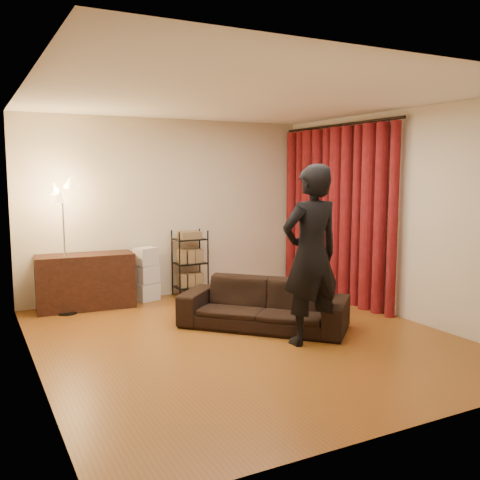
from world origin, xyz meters
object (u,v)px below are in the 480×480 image
media_cabinet (86,281)px  wire_shelf (190,263)px  storage_boxes (147,274)px  sofa (264,304)px  person (311,255)px  floor_lamp (64,249)px

media_cabinet → wire_shelf: (1.59, 0.06, 0.12)m
media_cabinet → storage_boxes: size_ratio=1.65×
sofa → wire_shelf: size_ratio=1.97×
sofa → wire_shelf: bearing=139.7°
wire_shelf → sofa: bearing=-109.3°
storage_boxes → sofa: bearing=-67.5°
person → media_cabinet: (-1.91, 2.71, -0.61)m
person → media_cabinet: person is taller
wire_shelf → floor_lamp: 1.94m
media_cabinet → floor_lamp: 0.61m
sofa → wire_shelf: wire_shelf is taller
storage_boxes → floor_lamp: (-1.20, -0.24, 0.49)m
sofa → storage_boxes: (-0.84, 2.02, 0.11)m
media_cabinet → storage_boxes: 0.91m
person → media_cabinet: size_ratio=1.51×
floor_lamp → storage_boxes: bearing=11.3°
sofa → wire_shelf: (-0.15, 2.01, 0.22)m
storage_boxes → floor_lamp: 1.31m
sofa → media_cabinet: size_ratio=1.53×
storage_boxes → wire_shelf: size_ratio=0.78×
sofa → media_cabinet: bearing=177.2°
media_cabinet → wire_shelf: bearing=6.5°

